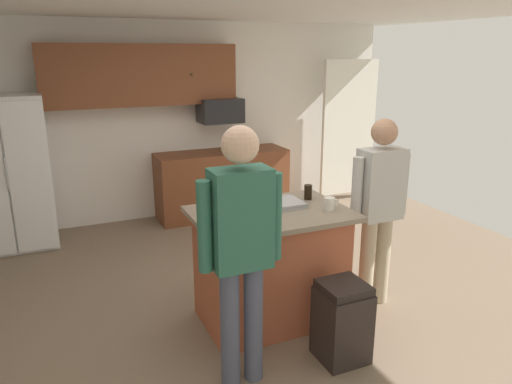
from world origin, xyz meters
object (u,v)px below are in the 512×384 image
(refrigerator, at_px, (9,173))
(mug_blue_stoneware, at_px, (330,204))
(microwave_over_range, at_px, (220,110))
(tumbler_amber, at_px, (236,210))
(glass_dark_ale, at_px, (219,211))
(person_guest_right, at_px, (379,201))
(person_host_foreground, at_px, (241,242))
(trash_bin, at_px, (342,322))
(serving_tray, at_px, (276,204))
(kitchen_island, at_px, (271,266))
(glass_short_whisky, at_px, (308,192))

(refrigerator, relative_size, mug_blue_stoneware, 13.18)
(microwave_over_range, distance_m, tumbler_amber, 3.04)
(microwave_over_range, relative_size, glass_dark_ale, 3.60)
(microwave_over_range, xyz_separation_m, person_guest_right, (0.39, -2.93, -0.48))
(person_host_foreground, distance_m, mug_blue_stoneware, 1.10)
(microwave_over_range, xyz_separation_m, trash_bin, (-0.34, -3.51, -1.15))
(refrigerator, distance_m, person_guest_right, 4.10)
(tumbler_amber, relative_size, serving_tray, 0.36)
(microwave_over_range, distance_m, kitchen_island, 3.01)
(microwave_over_range, distance_m, person_host_foreground, 3.65)
(person_guest_right, bearing_deg, tumbler_amber, 5.60)
(microwave_over_range, height_order, mug_blue_stoneware, microwave_over_range)
(microwave_over_range, height_order, tumbler_amber, microwave_over_range)
(glass_short_whisky, xyz_separation_m, tumbler_amber, (-0.77, -0.25, 0.01))
(kitchen_island, bearing_deg, glass_short_whisky, 21.47)
(kitchen_island, relative_size, trash_bin, 2.07)
(refrigerator, bearing_deg, person_host_foreground, -65.93)
(microwave_over_range, relative_size, person_host_foreground, 0.31)
(person_host_foreground, distance_m, trash_bin, 1.07)
(person_host_foreground, distance_m, glass_short_whisky, 1.28)
(microwave_over_range, height_order, kitchen_island, microwave_over_range)
(person_host_foreground, bearing_deg, person_guest_right, -31.94)
(mug_blue_stoneware, bearing_deg, serving_tray, 145.47)
(refrigerator, distance_m, serving_tray, 3.34)
(person_guest_right, relative_size, serving_tray, 3.81)
(tumbler_amber, bearing_deg, mug_blue_stoneware, -5.52)
(refrigerator, xyz_separation_m, trash_bin, (2.26, -3.39, -0.58))
(person_guest_right, bearing_deg, trash_bin, 46.70)
(tumbler_amber, bearing_deg, person_host_foreground, -108.65)
(microwave_over_range, height_order, person_host_foreground, person_host_foreground)
(kitchen_island, relative_size, person_host_foreground, 0.71)
(glass_dark_ale, xyz_separation_m, trash_bin, (0.69, -0.69, -0.74))
(refrigerator, bearing_deg, microwave_over_range, 2.60)
(kitchen_island, height_order, trash_bin, kitchen_island)
(tumbler_amber, distance_m, serving_tray, 0.46)
(tumbler_amber, distance_m, mug_blue_stoneware, 0.79)
(refrigerator, relative_size, glass_dark_ale, 11.27)
(person_guest_right, xyz_separation_m, person_host_foreground, (-1.50, -0.53, 0.07))
(refrigerator, height_order, microwave_over_range, refrigerator)
(kitchen_island, xyz_separation_m, person_host_foreground, (-0.53, -0.66, 0.55))
(glass_short_whisky, distance_m, mug_blue_stoneware, 0.33)
(mug_blue_stoneware, bearing_deg, tumbler_amber, 174.48)
(glass_dark_ale, height_order, trash_bin, glass_dark_ale)
(glass_short_whisky, bearing_deg, person_host_foreground, -139.27)
(person_guest_right, relative_size, person_host_foreground, 0.94)
(glass_dark_ale, bearing_deg, kitchen_island, 3.83)
(trash_bin, bearing_deg, glass_short_whisky, 77.40)
(tumbler_amber, bearing_deg, trash_bin, -47.93)
(microwave_over_range, distance_m, trash_bin, 3.71)
(person_host_foreground, xyz_separation_m, serving_tray, (0.62, 0.76, -0.05))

